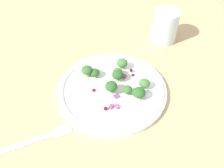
{
  "coord_description": "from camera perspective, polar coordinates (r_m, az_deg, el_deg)",
  "views": [
    {
      "loc": [
        28.35,
        31.62,
        43.7
      ],
      "look_at": [
        2.56,
        2.06,
        2.7
      ],
      "focal_mm": 38.81,
      "sensor_mm": 36.0,
      "label": 1
    }
  ],
  "objects": [
    {
      "name": "ground_plane",
      "position": [
        0.62,
        0.54,
        -0.21
      ],
      "size": [
        180.0,
        180.0,
        2.0
      ],
      "primitive_type": "cube",
      "color": "tan"
    },
    {
      "name": "plate",
      "position": [
        0.58,
        0.0,
        -1.25
      ],
      "size": [
        26.11,
        26.11,
        1.7
      ],
      "color": "white",
      "rests_on": "ground_plane"
    },
    {
      "name": "dressing_pool",
      "position": [
        0.58,
        0.0,
        -0.96
      ],
      "size": [
        15.14,
        15.14,
        0.2
      ],
      "primitive_type": "cylinder",
      "color": "white",
      "rests_on": "plate"
    },
    {
      "name": "broccoli_floret_0",
      "position": [
        0.57,
        7.65,
        0.14
      ],
      "size": [
        2.58,
        2.58,
        2.61
      ],
      "color": "#9EC684",
      "rests_on": "plate"
    },
    {
      "name": "broccoli_floret_1",
      "position": [
        0.59,
        -5.92,
        3.22
      ],
      "size": [
        2.79,
        2.79,
        2.83
      ],
      "color": "#8EB77A",
      "rests_on": "plate"
    },
    {
      "name": "broccoli_floret_2",
      "position": [
        0.55,
        3.66,
        -1.36
      ],
      "size": [
        2.22,
        2.22,
        2.25
      ],
      "color": "#8EB77A",
      "rests_on": "plate"
    },
    {
      "name": "broccoli_floret_3",
      "position": [
        0.58,
        1.18,
        2.04
      ],
      "size": [
        2.72,
        2.72,
        2.76
      ],
      "color": "#9EC684",
      "rests_on": "plate"
    },
    {
      "name": "broccoli_floret_4",
      "position": [
        0.59,
        1.35,
        2.76
      ],
      "size": [
        2.46,
        2.46,
        2.49
      ],
      "color": "#9EC684",
      "rests_on": "plate"
    },
    {
      "name": "broccoli_floret_5",
      "position": [
        0.55,
        6.26,
        -2.16
      ],
      "size": [
        2.95,
        2.95,
        2.99
      ],
      "color": "#ADD18E",
      "rests_on": "plate"
    },
    {
      "name": "broccoli_floret_6",
      "position": [
        0.62,
        2.37,
        4.92
      ],
      "size": [
        2.84,
        2.84,
        2.88
      ],
      "color": "#9EC684",
      "rests_on": "plate"
    },
    {
      "name": "broccoli_floret_7",
      "position": [
        0.55,
        -0.17,
        -0.59
      ],
      "size": [
        2.85,
        2.85,
        2.89
      ],
      "color": "#8EB77A",
      "rests_on": "plate"
    },
    {
      "name": "broccoli_floret_8",
      "position": [
        0.6,
        -4.13,
        2.65
      ],
      "size": [
        2.43,
        2.43,
        2.46
      ],
      "color": "#ADD18E",
      "rests_on": "plate"
    },
    {
      "name": "cranberry_0",
      "position": [
        0.53,
        -1.56,
        -5.78
      ],
      "size": [
        0.85,
        0.85,
        0.85
      ],
      "primitive_type": "sphere",
      "color": "maroon",
      "rests_on": "plate"
    },
    {
      "name": "cranberry_1",
      "position": [
        0.57,
        -4.63,
        -1.19
      ],
      "size": [
        0.8,
        0.8,
        0.8
      ],
      "primitive_type": "sphere",
      "color": "maroon",
      "rests_on": "plate"
    },
    {
      "name": "cranberry_2",
      "position": [
        0.61,
        4.53,
        3.26
      ],
      "size": [
        0.8,
        0.8,
        0.8
      ],
      "primitive_type": "sphere",
      "color": "#4C0A14",
      "rests_on": "plate"
    },
    {
      "name": "cranberry_3",
      "position": [
        0.61,
        4.92,
        2.1
      ],
      "size": [
        0.74,
        0.74,
        0.74
      ],
      "primitive_type": "sphere",
      "color": "maroon",
      "rests_on": "plate"
    },
    {
      "name": "onion_bit_0",
      "position": [
        0.6,
        2.89,
        1.87
      ],
      "size": [
        1.16,
        1.16,
        0.35
      ],
      "primitive_type": "cube",
      "rotation": [
        0.0,
        0.0,
        0.24
      ],
      "color": "#843D75",
      "rests_on": "plate"
    },
    {
      "name": "onion_bit_1",
      "position": [
        0.56,
        1.09,
        -2.91
      ],
      "size": [
        1.4,
        1.35,
        0.37
      ],
      "primitive_type": "cube",
      "rotation": [
        0.0,
        0.0,
        2.99
      ],
      "color": "#934C84",
      "rests_on": "plate"
    },
    {
      "name": "onion_bit_2",
      "position": [
        0.54,
        1.14,
        -5.25
      ],
      "size": [
        0.97,
        1.35,
        0.33
      ],
      "primitive_type": "cube",
      "rotation": [
        0.0,
        0.0,
        1.53
      ],
      "color": "#A35B93",
      "rests_on": "plate"
    },
    {
      "name": "onion_bit_3",
      "position": [
        0.54,
        -0.26,
        -5.37
      ],
      "size": [
        1.49,
        1.31,
        0.57
      ],
      "primitive_type": "cube",
      "rotation": [
        0.0,
        0.0,
        2.07
      ],
      "color": "#934C84",
      "rests_on": "plate"
    },
    {
      "name": "fork",
      "position": [
        0.53,
        -18.14,
        -12.57
      ],
      "size": [
        18.24,
        7.49,
        0.5
      ],
      "color": "silver",
      "rests_on": "ground_plane"
    },
    {
      "name": "water_glass",
      "position": [
        0.74,
        12.37,
        13.18
      ],
      "size": [
        7.45,
        7.45,
        9.29
      ],
      "primitive_type": "cylinder",
      "color": "silver",
      "rests_on": "ground_plane"
    }
  ]
}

